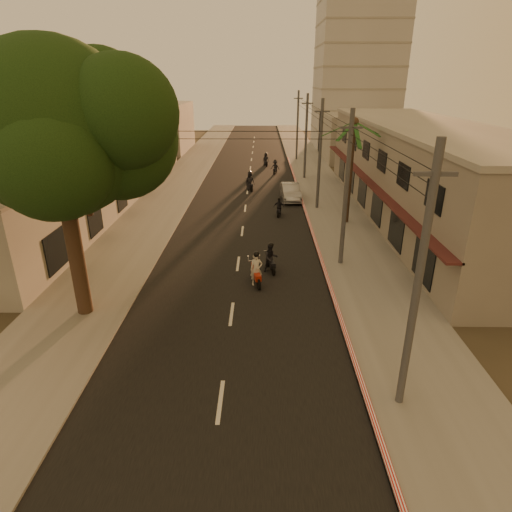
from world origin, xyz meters
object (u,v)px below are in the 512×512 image
object	(u,v)px
scooter_mid_b	(279,207)
parked_car	(291,192)
broadleaf_tree	(65,130)
scooter_far_b	(275,167)
palm_tree	(354,128)
scooter_far_c	(266,160)
scooter_far_a	(250,182)
scooter_red	(256,270)
scooter_mid_a	(271,258)

from	to	relation	value
scooter_mid_b	parked_car	bearing A→B (deg)	85.63
scooter_mid_b	parked_car	distance (m)	5.21
broadleaf_tree	parked_car	xyz separation A→B (m)	(10.70, 20.75, -7.72)
broadleaf_tree	scooter_mid_b	bearing A→B (deg)	58.96
scooter_far_b	palm_tree	bearing A→B (deg)	-61.39
scooter_far_c	palm_tree	bearing A→B (deg)	-87.04
palm_tree	scooter_far_a	xyz separation A→B (m)	(-7.77, 10.36, -6.25)
parked_car	scooter_far_c	size ratio (longest dim) A/B	2.70
scooter_far_a	scooter_far_c	bearing A→B (deg)	65.83
broadleaf_tree	palm_tree	bearing A→B (deg)	43.48
broadleaf_tree	scooter_far_c	xyz separation A→B (m)	(8.54, 37.27, -7.70)
scooter_red	scooter_far_c	size ratio (longest dim) A/B	1.14
scooter_mid_b	parked_car	world-z (taller)	scooter_mid_b
scooter_far_a	scooter_far_b	distance (m)	8.64
scooter_far_b	parked_car	size ratio (longest dim) A/B	0.36
scooter_far_b	parked_car	world-z (taller)	scooter_far_b
palm_tree	scooter_far_c	world-z (taller)	palm_tree
scooter_far_a	scooter_far_c	world-z (taller)	scooter_far_a
parked_car	scooter_mid_a	bearing A→B (deg)	-100.54
scooter_far_a	scooter_far_b	xyz separation A→B (m)	(2.76, 8.19, -0.12)
palm_tree	scooter_red	distance (m)	14.26
scooter_mid_b	parked_car	size ratio (longest dim) A/B	0.35
scooter_red	scooter_mid_a	bearing A→B (deg)	51.59
scooter_red	scooter_mid_b	xyz separation A→B (m)	(1.69, 12.64, -0.15)
scooter_mid_a	scooter_mid_b	size ratio (longest dim) A/B	1.13
parked_car	scooter_far_a	bearing A→B (deg)	135.08
scooter_far_c	parked_car	bearing A→B (deg)	-94.13
broadleaf_tree	scooter_mid_b	world-z (taller)	broadleaf_tree
scooter_far_a	parked_car	distance (m)	5.19
broadleaf_tree	scooter_mid_b	xyz separation A→B (m)	(9.44, 15.69, -7.76)
scooter_far_b	parked_car	xyz separation A→B (m)	(1.10, -11.65, -0.02)
scooter_mid_a	scooter_far_b	distance (m)	27.62
scooter_mid_a	scooter_far_b	bearing A→B (deg)	74.13
broadleaf_tree	scooter_far_b	distance (m)	34.66
scooter_red	scooter_mid_b	world-z (taller)	scooter_red
palm_tree	scooter_far_b	distance (m)	20.24
scooter_far_a	broadleaf_tree	bearing A→B (deg)	-122.54
palm_tree	scooter_mid_a	xyz separation A→B (m)	(-6.03, -9.06, -6.32)
palm_tree	scooter_far_b	bearing A→B (deg)	105.12
scooter_red	scooter_far_a	bearing A→B (deg)	79.42
scooter_red	parked_car	distance (m)	17.94
broadleaf_tree	scooter_red	bearing A→B (deg)	21.50
scooter_far_a	scooter_far_b	size ratio (longest dim) A/B	1.17
palm_tree	scooter_far_b	world-z (taller)	palm_tree
scooter_red	scooter_far_b	xyz separation A→B (m)	(1.85, 29.35, -0.09)
scooter_mid_a	scooter_far_c	bearing A→B (deg)	76.31
scooter_far_a	scooter_far_c	size ratio (longest dim) A/B	1.15
scooter_red	palm_tree	bearing A→B (deg)	44.55
broadleaf_tree	scooter_far_a	world-z (taller)	broadleaf_tree
scooter_far_a	parked_car	world-z (taller)	scooter_far_a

